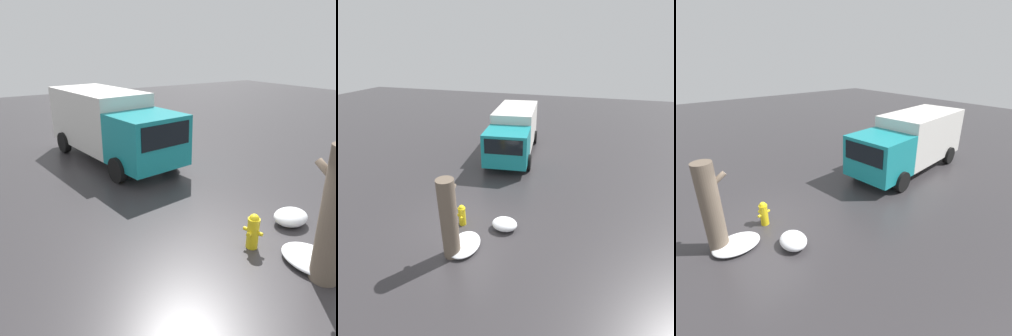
% 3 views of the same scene
% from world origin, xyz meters
% --- Properties ---
extents(ground_plane, '(60.00, 60.00, 0.00)m').
position_xyz_m(ground_plane, '(0.00, 0.00, 0.00)').
color(ground_plane, '#333033').
extents(fire_hydrant, '(0.48, 0.39, 0.87)m').
position_xyz_m(fire_hydrant, '(-0.00, 0.00, 0.45)').
color(fire_hydrant, yellow).
rests_on(fire_hydrant, ground_plane).
extents(tree_trunk, '(0.85, 0.56, 2.84)m').
position_xyz_m(tree_trunk, '(-1.59, -0.39, 1.43)').
color(tree_trunk, '#6B5B4C').
rests_on(tree_trunk, ground_plane).
extents(delivery_truck, '(7.18, 3.30, 2.77)m').
position_xyz_m(delivery_truck, '(7.90, 0.13, 1.52)').
color(delivery_truck, teal).
rests_on(delivery_truck, ground_plane).
extents(snow_pile_by_hydrant, '(1.41, 1.06, 0.24)m').
position_xyz_m(snow_pile_by_hydrant, '(-1.17, -0.63, 0.12)').
color(snow_pile_by_hydrant, white).
rests_on(snow_pile_by_hydrant, ground_plane).
extents(snow_pile_curbside, '(0.79, 0.97, 0.42)m').
position_xyz_m(snow_pile_curbside, '(0.22, -1.66, 0.21)').
color(snow_pile_curbside, white).
rests_on(snow_pile_curbside, ground_plane).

